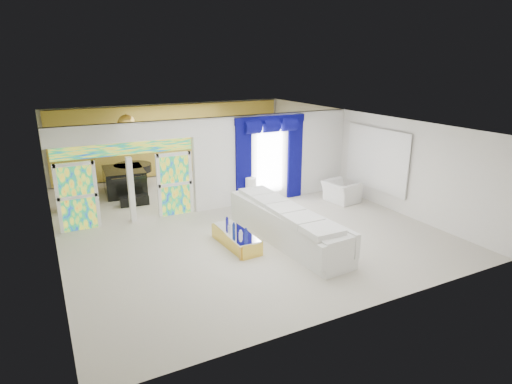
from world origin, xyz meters
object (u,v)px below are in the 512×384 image
white_sofa (286,226)px  armchair (341,192)px  console_table (259,199)px  coffee_table (236,239)px  grand_piano (124,181)px

white_sofa → armchair: white_sofa is taller
white_sofa → console_table: size_ratio=4.06×
coffee_table → armchair: armchair is taller
white_sofa → coffee_table: 1.40m
coffee_table → console_table: size_ratio=1.58×
coffee_table → grand_piano: grand_piano is taller
white_sofa → console_table: bearing=72.1°
console_table → white_sofa: bearing=-104.2°
armchair → console_table: bearing=60.1°
coffee_table → grand_piano: (-1.68, 6.21, 0.26)m
grand_piano → coffee_table: bearing=-71.0°
coffee_table → console_table: bearing=52.6°
white_sofa → grand_piano: 7.18m
armchair → white_sofa: bearing=112.7°
console_table → grand_piano: bearing=138.2°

